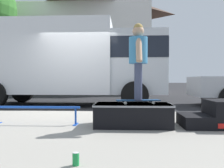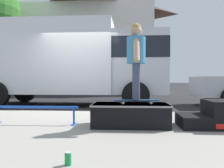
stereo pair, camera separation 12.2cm
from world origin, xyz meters
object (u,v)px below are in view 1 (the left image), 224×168
(kicker_ramp, at_px, (213,116))
(box_truck, at_px, (71,60))
(soda_can, at_px, (76,159))
(skate_box, at_px, (133,114))
(grind_rail, at_px, (36,110))
(skateboard, at_px, (138,101))
(skater_kid, at_px, (138,55))

(kicker_ramp, relative_size, box_truck, 0.14)
(soda_can, relative_size, box_truck, 0.02)
(skate_box, relative_size, grind_rail, 0.82)
(grind_rail, bearing_deg, soda_can, -61.16)
(skateboard, distance_m, skater_kid, 0.81)
(kicker_ramp, relative_size, grind_rail, 0.58)
(kicker_ramp, height_order, box_truck, box_truck)
(kicker_ramp, distance_m, skater_kid, 1.70)
(kicker_ramp, bearing_deg, grind_rail, 178.68)
(skate_box, bearing_deg, skateboard, 0.00)
(grind_rail, bearing_deg, skater_kid, -2.23)
(box_truck, bearing_deg, grind_rail, -85.70)
(grind_rail, relative_size, skateboard, 2.05)
(skate_box, relative_size, kicker_ramp, 1.43)
(grind_rail, xyz_separation_m, skater_kid, (1.89, -0.07, 1.01))
(skateboard, bearing_deg, soda_can, -109.20)
(skateboard, relative_size, soda_can, 6.38)
(skate_box, xyz_separation_m, box_truck, (-2.14, 4.72, 1.37))
(kicker_ramp, bearing_deg, skateboard, 179.98)
(skateboard, bearing_deg, grind_rail, 177.77)
(kicker_ramp, height_order, soda_can, kicker_ramp)
(kicker_ramp, xyz_separation_m, skateboard, (-1.32, 0.00, 0.26))
(soda_can, bearing_deg, box_truck, 102.65)
(skate_box, xyz_separation_m, skater_kid, (0.10, 0.00, 1.06))
(grind_rail, height_order, skateboard, skateboard)
(kicker_ramp, xyz_separation_m, grind_rail, (-3.21, 0.07, 0.06))
(grind_rail, xyz_separation_m, skateboard, (1.89, -0.07, 0.20))
(kicker_ramp, distance_m, soda_can, 2.89)
(grind_rail, bearing_deg, box_truck, 94.30)
(skater_kid, distance_m, box_truck, 5.23)
(skateboard, xyz_separation_m, skater_kid, (0.00, 0.00, 0.81))
(kicker_ramp, bearing_deg, soda_can, -134.74)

